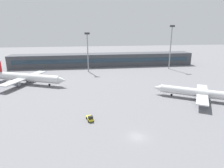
{
  "coord_description": "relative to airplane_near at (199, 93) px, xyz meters",
  "views": [
    {
      "loc": [
        -12.86,
        -44.71,
        28.66
      ],
      "look_at": [
        -1.4,
        40.0,
        3.0
      ],
      "focal_mm": 31.34,
      "sensor_mm": 36.0,
      "label": 1
    }
  ],
  "objects": [
    {
      "name": "ground_plane",
      "position": [
        -31.65,
        16.32,
        -2.79
      ],
      "size": [
        400.0,
        400.0,
        0.0
      ],
      "primitive_type": "plane",
      "color": "slate"
    },
    {
      "name": "floodlight_tower_east",
      "position": [
        12.05,
        57.29,
        13.72
      ],
      "size": [
        3.2,
        0.8,
        28.9
      ],
      "color": "gray",
      "rests_on": "ground_plane"
    },
    {
      "name": "terminal_building",
      "position": [
        -31.65,
        73.8,
        1.71
      ],
      "size": [
        131.01,
        12.13,
        9.0
      ],
      "color": "#3F4247",
      "rests_on": "ground_plane"
    },
    {
      "name": "floodlight_tower_west",
      "position": [
        -43.1,
        55.99,
        11.49
      ],
      "size": [
        3.2,
        0.8,
        24.57
      ],
      "color": "gray",
      "rests_on": "ground_plane"
    },
    {
      "name": "airplane_near",
      "position": [
        0.0,
        0.0,
        0.0
      ],
      "size": [
        33.03,
        24.09,
        9.16
      ],
      "color": "silver",
      "rests_on": "ground_plane"
    },
    {
      "name": "airplane_mid",
      "position": [
        -74.5,
        32.38,
        0.57
      ],
      "size": [
        42.15,
        30.33,
        11.02
      ],
      "color": "silver",
      "rests_on": "ground_plane"
    },
    {
      "name": "baggage_tug_yellow",
      "position": [
        -43.9,
        -12.46,
        -2.0
      ],
      "size": [
        2.5,
        3.85,
        1.75
      ],
      "color": "yellow",
      "rests_on": "ground_plane"
    }
  ]
}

